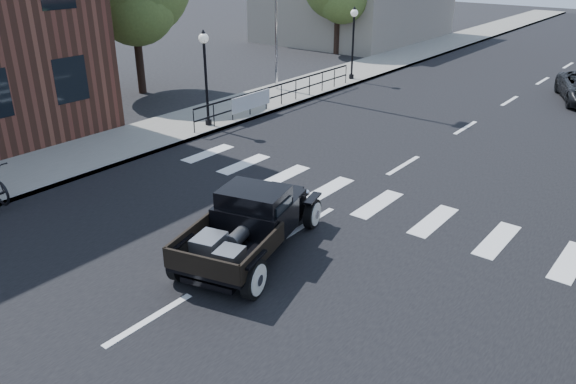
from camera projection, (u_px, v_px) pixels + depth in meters
The scene contains 12 objects.
ground at pixel (256, 256), 12.52m from camera, with size 120.00×120.00×0.00m, color black.
road at pixel (494, 111), 23.30m from camera, with size 14.00×80.00×0.02m, color black.
road_markings at pixel (443, 142), 19.71m from camera, with size 12.00×60.00×0.06m, color silver, non-canonical shape.
sidewalk_left at pixel (325, 81), 28.07m from camera, with size 3.00×80.00×0.15m, color gray.
low_building_left at pixel (355, 3), 40.11m from camera, with size 10.00×12.00×5.00m, color gray.
railing at pixel (281, 92), 23.57m from camera, with size 0.08×10.00×1.00m, color black, non-canonical shape.
banner at pixel (251, 107), 22.17m from camera, with size 0.04×2.20×0.60m, color silver, non-canonical shape.
lamp_post_b at pixel (206, 79), 20.36m from camera, with size 0.36×0.36×3.47m, color black, non-canonical shape.
lamp_post_c at pixel (353, 43), 27.55m from camera, with size 0.36×0.36×3.47m, color black, non-canonical shape.
big_tree_near at pixel (134, 8), 24.64m from camera, with size 5.15×5.15×7.57m, color #4A6129, non-canonical shape.
big_tree_far at pixel (338, 1), 34.10m from camera, with size 4.34×4.34×6.38m, color #4A6129, non-canonical shape.
hotrod_pickup at pixel (250, 223), 12.33m from camera, with size 2.05×4.39×1.52m, color black, non-canonical shape.
Camera 1 is at (7.27, -8.11, 6.38)m, focal length 35.00 mm.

